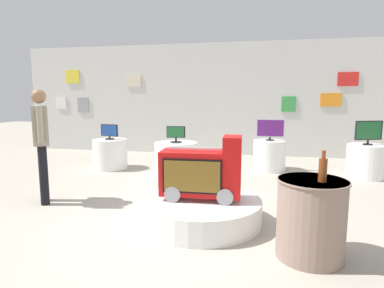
# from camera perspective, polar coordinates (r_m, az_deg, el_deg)

# --- Properties ---
(ground_plane) EXTENTS (30.00, 30.00, 0.00)m
(ground_plane) POSITION_cam_1_polar(r_m,az_deg,el_deg) (4.17, -2.86, -13.06)
(ground_plane) COLOR #A8A091
(back_wall_display) EXTENTS (11.23, 0.13, 2.98)m
(back_wall_display) POSITION_cam_1_polar(r_m,az_deg,el_deg) (8.65, 4.91, 7.98)
(back_wall_display) COLOR silver
(back_wall_display) RESTS_ON ground
(main_display_pedestal) EXTENTS (1.49, 1.49, 0.29)m
(main_display_pedestal) POSITION_cam_1_polar(r_m,az_deg,el_deg) (3.98, 1.56, -11.82)
(main_display_pedestal) COLOR white
(main_display_pedestal) RESTS_ON ground
(novelty_firetruck_tv) EXTENTS (0.97, 0.44, 0.78)m
(novelty_firetruck_tv) POSITION_cam_1_polar(r_m,az_deg,el_deg) (3.84, 1.86, -5.34)
(novelty_firetruck_tv) COLOR gray
(novelty_firetruck_tv) RESTS_ON main_display_pedestal
(display_pedestal_left_rear) EXTENTS (0.73, 0.73, 0.64)m
(display_pedestal_left_rear) POSITION_cam_1_polar(r_m,az_deg,el_deg) (7.11, -14.50, -1.75)
(display_pedestal_left_rear) COLOR white
(display_pedestal_left_rear) RESTS_ON ground
(tv_on_left_rear) EXTENTS (0.42, 0.20, 0.33)m
(tv_on_left_rear) POSITION_cam_1_polar(r_m,az_deg,el_deg) (7.04, -14.65, 2.19)
(tv_on_left_rear) COLOR black
(tv_on_left_rear) RESTS_ON display_pedestal_left_rear
(display_pedestal_center_rear) EXTENTS (0.71, 0.71, 0.64)m
(display_pedestal_center_rear) POSITION_cam_1_polar(r_m,az_deg,el_deg) (6.95, 28.86, -2.73)
(display_pedestal_center_rear) COLOR white
(display_pedestal_center_rear) RESTS_ON ground
(tv_on_center_rear) EXTENTS (0.53, 0.22, 0.46)m
(tv_on_center_rear) POSITION_cam_1_polar(r_m,az_deg,el_deg) (6.87, 29.19, 2.01)
(tv_on_center_rear) COLOR black
(tv_on_center_rear) RESTS_ON display_pedestal_center_rear
(display_pedestal_right_rear) EXTENTS (0.67, 0.67, 0.64)m
(display_pedestal_right_rear) POSITION_cam_1_polar(r_m,az_deg,el_deg) (6.92, 13.74, -1.99)
(display_pedestal_right_rear) COLOR white
(display_pedestal_right_rear) RESTS_ON ground
(tv_on_right_rear) EXTENTS (0.58, 0.17, 0.45)m
(tv_on_right_rear) POSITION_cam_1_polar(r_m,az_deg,el_deg) (6.84, 13.90, 2.68)
(tv_on_right_rear) COLOR black
(tv_on_right_rear) RESTS_ON display_pedestal_right_rear
(display_pedestal_far_right) EXTENTS (0.87, 0.87, 0.64)m
(display_pedestal_far_right) POSITION_cam_1_polar(r_m,az_deg,el_deg) (6.41, -2.88, -2.56)
(display_pedestal_far_right) COLOR white
(display_pedestal_far_right) RESTS_ON ground
(tv_on_far_right) EXTENTS (0.37, 0.23, 0.33)m
(tv_on_far_right) POSITION_cam_1_polar(r_m,az_deg,el_deg) (6.33, -2.92, 1.77)
(tv_on_far_right) COLOR black
(tv_on_far_right) RESTS_ON display_pedestal_far_right
(side_table_round) EXTENTS (0.65, 0.65, 0.76)m
(side_table_round) POSITION_cam_1_polar(r_m,az_deg,el_deg) (3.27, 20.59, -12.35)
(side_table_round) COLOR gray
(side_table_round) RESTS_ON ground
(bottle_on_side_table) EXTENTS (0.07, 0.07, 0.29)m
(bottle_on_side_table) POSITION_cam_1_polar(r_m,az_deg,el_deg) (3.08, 22.48, -4.22)
(bottle_on_side_table) COLOR brown
(bottle_on_side_table) RESTS_ON side_table_round
(shopper_browsing_near_truck) EXTENTS (0.38, 0.47, 1.64)m
(shopper_browsing_near_truck) POSITION_cam_1_polar(r_m,az_deg,el_deg) (5.00, -25.50, 1.08)
(shopper_browsing_near_truck) COLOR black
(shopper_browsing_near_truck) RESTS_ON ground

